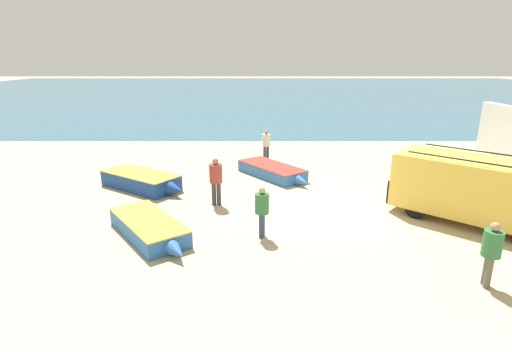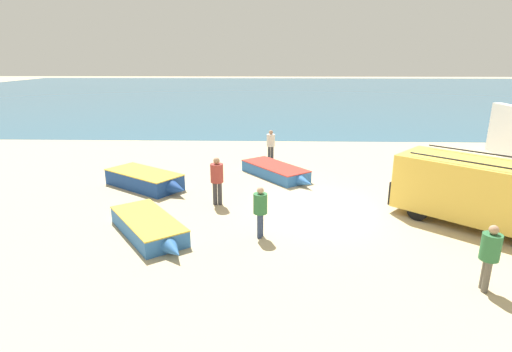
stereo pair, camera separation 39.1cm
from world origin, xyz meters
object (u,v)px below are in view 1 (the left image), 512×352
Objects in this scene: fisherman_0 at (493,249)px; fishing_rowboat_2 at (151,228)px; parked_van at (479,189)px; fishing_rowboat_1 at (275,171)px; fishing_rowboat_0 at (145,181)px; fisherman_1 at (268,143)px; fisherman_2 at (263,207)px; fisherman_3 at (217,177)px.

fishing_rowboat_2 is at bearing 173.77° from fisherman_0.
parked_van is 8.24m from fishing_rowboat_1.
fishing_rowboat_0 reaches higher than fishing_rowboat_1.
fisherman_1 is (3.73, 9.21, 0.70)m from fishing_rowboat_2.
fisherman_2 is (3.38, -0.02, 0.69)m from fishing_rowboat_2.
fisherman_2 is at bearing 51.05° from parked_van.
fisherman_0 is 1.03× the size of fisherman_2.
fisherman_2 is (-0.35, -9.23, -0.02)m from fisherman_1.
fisherman_0 is at bearing -171.67° from fisherman_1.
parked_van is at bearing 17.97° from fishing_rowboat_0.
fishing_rowboat_0 is at bearing -119.47° from fisherman_3.
fisherman_1 is (-0.25, 2.91, 0.71)m from fishing_rowboat_1.
fisherman_2 is 3.18m from fisherman_3.
fishing_rowboat_0 is (-11.78, 3.47, -0.84)m from parked_van.
fisherman_1 is 9.24m from fisherman_2.
fishing_rowboat_1 is 3.01m from fisherman_1.
fisherman_1 is at bearing 147.62° from fishing_rowboat_1.
fishing_rowboat_0 is at bearing 160.91° from fishing_rowboat_2.
fisherman_1 is at bearing 121.35° from fishing_rowboat_2.
fishing_rowboat_0 is 2.43× the size of fisherman_1.
parked_van is at bearing 80.59° from fisherman_3.
fisherman_2 is (-0.61, -6.32, 0.69)m from fishing_rowboat_1.
fishing_rowboat_0 is 1.08× the size of fishing_rowboat_2.
fishing_rowboat_1 is 1.05× the size of fishing_rowboat_2.
fisherman_0 is at bearing 108.21° from parked_van.
fisherman_1 is (-4.92, 11.94, -0.01)m from fisherman_0.
fishing_rowboat_1 is 2.37× the size of fisherman_1.
fishing_rowboat_2 is 2.26× the size of fisherman_1.
fishing_rowboat_2 is at bearing 15.37° from fisherman_2.
parked_van reaches higher than fishing_rowboat_1.
fishing_rowboat_2 is (1.45, -4.59, -0.06)m from fishing_rowboat_0.
fishing_rowboat_0 is 2.21× the size of fisherman_3.
fisherman_1 is 1.02× the size of fisherman_2.
fisherman_0 is at bearing 168.52° from fisherman_2.
parked_van is 4.20m from fisherman_0.
fisherman_0 reaches higher than fishing_rowboat_0.
fisherman_3 reaches higher than fishing_rowboat_0.
fisherman_3 is (-1.63, 2.72, 0.11)m from fisherman_2.
fishing_rowboat_2 is at bearing -38.07° from fishing_rowboat_0.
parked_van is 1.33× the size of fishing_rowboat_1.
fisherman_3 reaches higher than fisherman_0.
fisherman_0 is 5.93m from fisherman_2.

